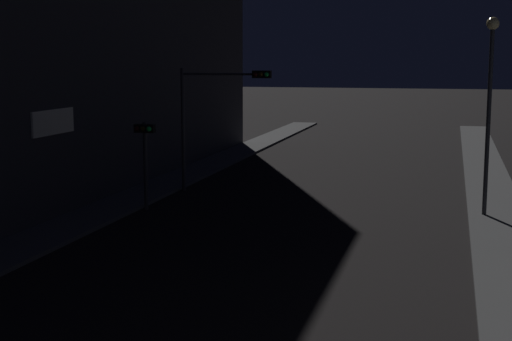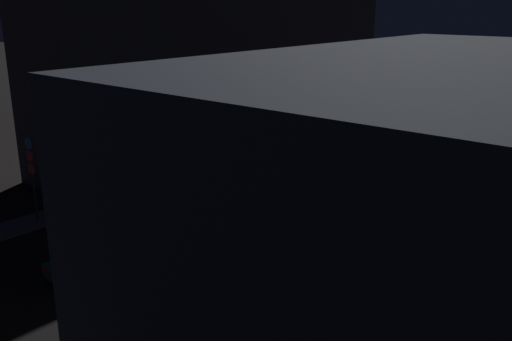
# 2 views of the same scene
# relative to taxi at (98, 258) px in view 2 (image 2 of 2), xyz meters

# --- Properties ---
(sidewalk_left) EXTENTS (2.15, 69.44, 0.13)m
(sidewalk_left) POSITION_rel_taxi_xyz_m (-7.80, 22.34, -0.67)
(sidewalk_left) COLOR #4C4C4C
(sidewalk_left) RESTS_ON ground_plane
(sidewalk_right) EXTENTS (2.15, 69.44, 0.13)m
(sidewalk_right) POSITION_rel_taxi_xyz_m (6.75, 22.34, -0.67)
(sidewalk_right) COLOR #4C4C4C
(sidewalk_right) RESTS_ON ground_plane
(building_facade_left) EXTENTS (6.31, 35.84, 20.06)m
(building_facade_left) POSITION_rel_taxi_xyz_m (-11.98, 22.24, 9.29)
(building_facade_left) COLOR #333338
(building_facade_left) RESTS_ON ground_plane
(building_facade_right) EXTENTS (11.63, 20.85, 10.12)m
(building_facade_right) POSITION_rel_taxi_xyz_m (13.60, 4.10, 4.32)
(building_facade_right) COLOR #282D38
(building_facade_right) RESTS_ON ground_plane
(taxi) EXTENTS (2.01, 4.53, 1.62)m
(taxi) POSITION_rel_taxi_xyz_m (0.00, 0.00, 0.00)
(taxi) COLOR #1E512D
(taxi) RESTS_ON ground_plane
(traffic_light_overhead) EXTENTS (4.06, 0.41, 5.44)m
(traffic_light_overhead) POSITION_rel_taxi_xyz_m (-4.97, 21.98, 3.18)
(traffic_light_overhead) COLOR #2D2D33
(traffic_light_overhead) RESTS_ON ground_plane
(traffic_light_left_kerb) EXTENTS (0.80, 0.42, 3.44)m
(traffic_light_left_kerb) POSITION_rel_taxi_xyz_m (-6.47, 17.75, 1.75)
(traffic_light_left_kerb) COLOR #2D2D33
(traffic_light_left_kerb) RESTS_ON ground_plane
(sign_pole_left) EXTENTS (0.63, 0.10, 4.70)m
(sign_pole_left) POSITION_rel_taxi_xyz_m (-7.58, 1.30, 2.27)
(sign_pole_left) COLOR #2D2D33
(sign_pole_left) RESTS_ON sidewalk_left
(street_lamp_near_block) EXTENTS (0.48, 0.48, 6.74)m
(street_lamp_near_block) POSITION_rel_taxi_xyz_m (6.27, -0.90, 3.88)
(street_lamp_near_block) COLOR #2D2D33
(street_lamp_near_block) RESTS_ON sidewalk_right
(street_lamp_far_block) EXTENTS (0.46, 0.46, 7.19)m
(street_lamp_far_block) POSITION_rel_taxi_xyz_m (6.25, 19.57, 4.05)
(street_lamp_far_block) COLOR #2D2D33
(street_lamp_far_block) RESTS_ON sidewalk_right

